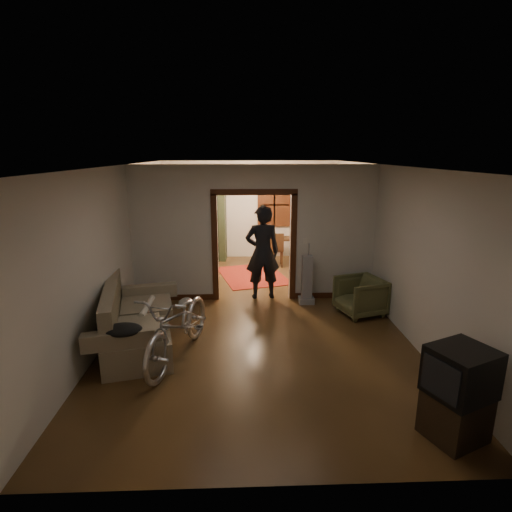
{
  "coord_description": "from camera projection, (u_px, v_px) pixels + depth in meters",
  "views": [
    {
      "loc": [
        -0.27,
        -7.31,
        3.03
      ],
      "look_at": [
        0.0,
        -0.3,
        1.2
      ],
      "focal_mm": 28.0,
      "sensor_mm": 36.0,
      "label": 1
    }
  ],
  "objects": [
    {
      "name": "floor",
      "position": [
        255.0,
        311.0,
        7.84
      ],
      "size": [
        5.0,
        8.5,
        0.01
      ],
      "primitive_type": "cube",
      "color": "#3A2512",
      "rests_on": "ground"
    },
    {
      "name": "ceiling",
      "position": [
        255.0,
        165.0,
        7.13
      ],
      "size": [
        5.0,
        8.5,
        0.01
      ],
      "primitive_type": "cube",
      "color": "white",
      "rests_on": "floor"
    },
    {
      "name": "wall_back",
      "position": [
        250.0,
        210.0,
        11.6
      ],
      "size": [
        5.0,
        0.02,
        2.8
      ],
      "primitive_type": "cube",
      "color": "beige",
      "rests_on": "floor"
    },
    {
      "name": "wall_left",
      "position": [
        121.0,
        243.0,
        7.4
      ],
      "size": [
        0.02,
        8.5,
        2.8
      ],
      "primitive_type": "cube",
      "color": "beige",
      "rests_on": "floor"
    },
    {
      "name": "wall_right",
      "position": [
        387.0,
        241.0,
        7.58
      ],
      "size": [
        0.02,
        8.5,
        2.8
      ],
      "primitive_type": "cube",
      "color": "beige",
      "rests_on": "floor"
    },
    {
      "name": "partition_wall",
      "position": [
        254.0,
        234.0,
        8.21
      ],
      "size": [
        5.0,
        0.14,
        2.8
      ],
      "primitive_type": "cube",
      "color": "beige",
      "rests_on": "floor"
    },
    {
      "name": "door_casing",
      "position": [
        254.0,
        248.0,
        8.29
      ],
      "size": [
        1.74,
        0.2,
        2.32
      ],
      "primitive_type": "cube",
      "color": "#3A1B0D",
      "rests_on": "floor"
    },
    {
      "name": "far_window",
      "position": [
        274.0,
        205.0,
        11.55
      ],
      "size": [
        0.98,
        0.06,
        1.28
      ],
      "primitive_type": "cube",
      "color": "black",
      "rests_on": "wall_back"
    },
    {
      "name": "chandelier",
      "position": [
        252.0,
        181.0,
        9.66
      ],
      "size": [
        0.24,
        0.24,
        0.24
      ],
      "primitive_type": "sphere",
      "color": "#FFE0A5",
      "rests_on": "ceiling"
    },
    {
      "name": "light_switch",
      "position": [
        305.0,
        241.0,
        8.22
      ],
      "size": [
        0.08,
        0.01,
        0.12
      ],
      "primitive_type": "cube",
      "color": "silver",
      "rests_on": "partition_wall"
    },
    {
      "name": "sofa",
      "position": [
        137.0,
        316.0,
        6.37
      ],
      "size": [
        1.42,
        2.3,
        0.98
      ],
      "primitive_type": "cube",
      "rotation": [
        0.0,
        0.0,
        0.23
      ],
      "color": "brown",
      "rests_on": "floor"
    },
    {
      "name": "rolled_paper",
      "position": [
        147.0,
        307.0,
        6.66
      ],
      "size": [
        0.1,
        0.83,
        0.1
      ],
      "primitive_type": "cylinder",
      "rotation": [
        1.57,
        0.0,
        0.0
      ],
      "color": "beige",
      "rests_on": "sofa"
    },
    {
      "name": "jacket",
      "position": [
        123.0,
        330.0,
        5.45
      ],
      "size": [
        0.53,
        0.39,
        0.15
      ],
      "primitive_type": "ellipsoid",
      "color": "black",
      "rests_on": "sofa"
    },
    {
      "name": "bicycle",
      "position": [
        179.0,
        324.0,
        5.93
      ],
      "size": [
        1.26,
        2.23,
        1.11
      ],
      "primitive_type": "imported",
      "rotation": [
        0.0,
        0.0,
        -0.27
      ],
      "color": "silver",
      "rests_on": "floor"
    },
    {
      "name": "armchair",
      "position": [
        360.0,
        296.0,
        7.62
      ],
      "size": [
        0.99,
        0.98,
        0.73
      ],
      "primitive_type": "imported",
      "rotation": [
        0.0,
        0.0,
        -1.27
      ],
      "color": "#4E502D",
      "rests_on": "floor"
    },
    {
      "name": "tv_stand",
      "position": [
        455.0,
        416.0,
        4.33
      ],
      "size": [
        0.73,
        0.71,
        0.52
      ],
      "primitive_type": "cube",
      "rotation": [
        0.0,
        0.0,
        0.41
      ],
      "color": "black",
      "rests_on": "floor"
    },
    {
      "name": "crt_tv",
      "position": [
        461.0,
        372.0,
        4.19
      ],
      "size": [
        0.78,
        0.75,
        0.53
      ],
      "primitive_type": "cube",
      "rotation": [
        0.0,
        0.0,
        0.41
      ],
      "color": "black",
      "rests_on": "tv_stand"
    },
    {
      "name": "vacuum",
      "position": [
        307.0,
        280.0,
        8.14
      ],
      "size": [
        0.34,
        0.29,
        1.01
      ],
      "primitive_type": "cube",
      "rotation": [
        0.0,
        0.0,
        -0.13
      ],
      "color": "gray",
      "rests_on": "floor"
    },
    {
      "name": "person",
      "position": [
        263.0,
        253.0,
        8.35
      ],
      "size": [
        0.77,
        0.55,
        1.98
      ],
      "primitive_type": "imported",
      "rotation": [
        0.0,
        0.0,
        3.25
      ],
      "color": "black",
      "rests_on": "floor"
    },
    {
      "name": "oriental_rug",
      "position": [
        253.0,
        275.0,
        10.08
      ],
      "size": [
        1.93,
        2.26,
        0.01
      ],
      "primitive_type": "cube",
      "rotation": [
        0.0,
        0.0,
        0.25
      ],
      "color": "maroon",
      "rests_on": "floor"
    },
    {
      "name": "locker",
      "position": [
        209.0,
        227.0,
        11.39
      ],
      "size": [
        0.98,
        0.58,
        1.9
      ],
      "primitive_type": "cube",
      "rotation": [
        0.0,
        0.0,
        -0.05
      ],
      "color": "#242E1C",
      "rests_on": "floor"
    },
    {
      "name": "globe",
      "position": [
        208.0,
        192.0,
        11.14
      ],
      "size": [
        0.3,
        0.3,
        0.3
      ],
      "primitive_type": "sphere",
      "color": "#1E5972",
      "rests_on": "locker"
    },
    {
      "name": "desk",
      "position": [
        289.0,
        250.0,
        11.29
      ],
      "size": [
        1.05,
        0.79,
        0.69
      ],
      "primitive_type": "cube",
      "rotation": [
        0.0,
        0.0,
        0.33
      ],
      "color": "black",
      "rests_on": "floor"
    },
    {
      "name": "desk_chair",
      "position": [
        275.0,
        249.0,
        10.85
      ],
      "size": [
        0.43,
        0.43,
        0.94
      ],
      "primitive_type": "cube",
      "rotation": [
        0.0,
        0.0,
        -0.02
      ],
      "color": "black",
      "rests_on": "floor"
    }
  ]
}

